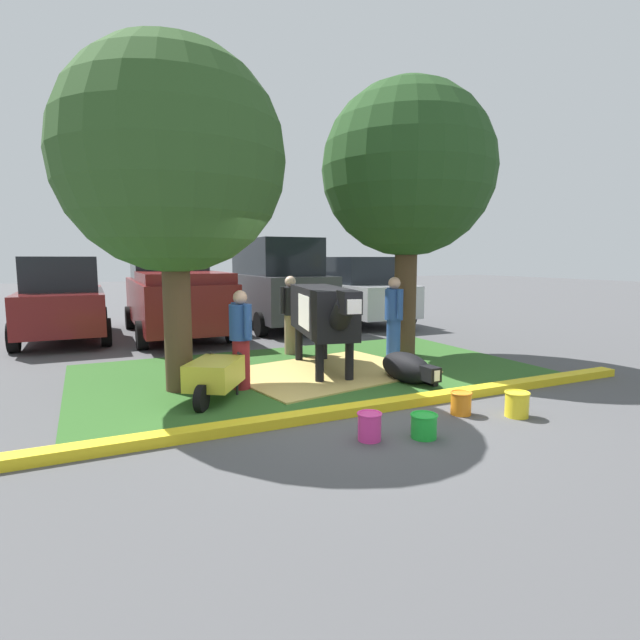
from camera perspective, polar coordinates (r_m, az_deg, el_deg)
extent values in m
plane|color=#4C4C4F|center=(6.77, 2.54, -9.90)|extent=(80.00, 80.00, 0.00)
cube|color=#2D5B23|center=(8.77, -1.15, -5.87)|extent=(7.78, 4.58, 0.02)
cube|color=yellow|center=(6.68, 7.66, -9.65)|extent=(8.98, 0.24, 0.12)
cube|color=tan|center=(8.61, 0.87, -6.01)|extent=(3.59, 2.95, 0.04)
cylinder|color=#4C3823|center=(7.60, -16.10, 0.40)|extent=(0.40, 0.40, 2.26)
sphere|color=#2D5123|center=(7.69, -16.71, 17.43)|extent=(3.26, 3.26, 3.26)
cylinder|color=#4C3823|center=(10.10, 9.79, 2.94)|extent=(0.44, 0.44, 2.53)
sphere|color=#23471E|center=(10.22, 10.09, 16.74)|extent=(3.37, 3.37, 3.37)
cube|color=black|center=(8.60, 0.22, 1.14)|extent=(1.17, 2.40, 0.80)
cube|color=white|center=(8.46, 0.46, 1.04)|extent=(0.89, 1.03, 0.56)
cylinder|color=black|center=(7.31, 2.66, 0.86)|extent=(0.45, 0.69, 0.58)
cube|color=black|center=(6.99, 3.39, 2.05)|extent=(0.35, 0.49, 0.32)
cube|color=white|center=(6.80, 3.87, 1.56)|extent=(0.22, 0.16, 0.20)
cylinder|color=black|center=(7.96, 3.40, -4.78)|extent=(0.14, 0.14, 0.68)
cylinder|color=black|center=(7.83, -0.05, -4.95)|extent=(0.14, 0.14, 0.68)
cylinder|color=black|center=(9.59, 0.44, -2.71)|extent=(0.14, 0.14, 0.68)
cylinder|color=black|center=(9.49, -2.44, -2.83)|extent=(0.14, 0.14, 0.68)
cylinder|color=black|center=(9.79, -1.42, 0.40)|extent=(0.06, 0.06, 0.70)
ellipsoid|color=black|center=(8.10, 9.85, -5.40)|extent=(0.52, 1.12, 0.48)
cube|color=black|center=(7.64, 12.61, -6.07)|extent=(0.21, 0.29, 0.22)
cube|color=silver|center=(7.55, 13.20, -6.24)|extent=(0.10, 0.06, 0.16)
cylinder|color=black|center=(7.99, 12.39, -6.96)|extent=(0.11, 0.35, 0.10)
cylinder|color=maroon|center=(7.58, -9.05, -5.12)|extent=(0.26, 0.26, 0.77)
cylinder|color=#23478C|center=(7.47, -9.15, -0.23)|extent=(0.34, 0.34, 0.53)
sphere|color=tan|center=(7.43, -9.20, 2.60)|extent=(0.21, 0.21, 0.21)
cylinder|color=#23478C|center=(7.66, -9.85, 0.14)|extent=(0.09, 0.09, 0.50)
cylinder|color=#23478C|center=(7.27, -8.41, -0.21)|extent=(0.09, 0.09, 0.50)
cylinder|color=#23478C|center=(9.45, 8.44, -2.47)|extent=(0.26, 0.26, 0.84)
cylinder|color=#23478C|center=(9.36, 8.52, 1.78)|extent=(0.34, 0.34, 0.57)
sphere|color=tan|center=(9.33, 8.57, 4.23)|extent=(0.23, 0.23, 0.23)
cylinder|color=#23478C|center=(9.16, 9.13, 1.84)|extent=(0.09, 0.09, 0.55)
cylinder|color=#23478C|center=(9.56, 7.95, 2.07)|extent=(0.09, 0.09, 0.55)
cylinder|color=#9E7F5B|center=(10.21, -3.39, -1.72)|extent=(0.26, 0.26, 0.83)
cylinder|color=black|center=(10.12, -3.42, 2.20)|extent=(0.34, 0.34, 0.57)
sphere|color=beige|center=(10.10, -3.44, 4.45)|extent=(0.22, 0.22, 0.22)
cylinder|color=black|center=(10.26, -2.49, 2.43)|extent=(0.09, 0.09, 0.54)
cylinder|color=black|center=(9.98, -4.38, 2.29)|extent=(0.09, 0.09, 0.54)
cube|color=gold|center=(7.04, -12.04, -6.01)|extent=(1.00, 1.08, 0.36)
cylinder|color=black|center=(6.65, -13.49, -8.81)|extent=(0.28, 0.35, 0.36)
cylinder|color=black|center=(7.31, -9.53, -7.72)|extent=(0.04, 0.04, 0.24)
cylinder|color=black|center=(7.46, -12.78, -7.51)|extent=(0.04, 0.04, 0.24)
cylinder|color=black|center=(7.55, -8.79, -4.12)|extent=(0.33, 0.46, 0.23)
cylinder|color=black|center=(7.69, -11.94, -3.99)|extent=(0.33, 0.46, 0.23)
cylinder|color=#EA3893|center=(5.56, 5.72, -12.15)|extent=(0.26, 0.26, 0.30)
torus|color=#EA3893|center=(5.51, 5.74, -10.68)|extent=(0.28, 0.28, 0.02)
cylinder|color=green|center=(5.73, 11.87, -11.90)|extent=(0.28, 0.28, 0.26)
torus|color=green|center=(5.68, 11.91, -10.66)|extent=(0.31, 0.31, 0.02)
cylinder|color=orange|center=(6.64, 15.93, -9.25)|extent=(0.26, 0.26, 0.28)
torus|color=orange|center=(6.60, 15.97, -8.07)|extent=(0.28, 0.28, 0.02)
cylinder|color=yellow|center=(6.78, 21.74, -9.05)|extent=(0.29, 0.29, 0.31)
torus|color=yellow|center=(6.74, 21.80, -7.79)|extent=(0.31, 0.31, 0.02)
cube|color=maroon|center=(13.57, -27.48, 1.20)|extent=(1.85, 4.42, 0.90)
cube|color=black|center=(13.52, -27.69, 4.78)|extent=(1.61, 2.22, 0.80)
cylinder|color=black|center=(15.11, -30.56, -0.18)|extent=(0.23, 0.64, 0.64)
cylinder|color=black|center=(15.03, -23.73, 0.17)|extent=(0.23, 0.64, 0.64)
cylinder|color=black|center=(12.29, -31.83, -1.73)|extent=(0.23, 0.64, 0.64)
cylinder|color=black|center=(12.19, -23.42, -1.30)|extent=(0.23, 0.64, 0.64)
cube|color=maroon|center=(13.23, -16.33, 2.02)|extent=(2.06, 5.42, 1.10)
cube|color=black|center=(14.12, -17.06, 6.57)|extent=(1.86, 1.82, 1.00)
cube|color=maroon|center=(11.99, -15.56, 4.76)|extent=(1.93, 2.72, 0.24)
cylinder|color=black|center=(14.92, -21.07, 0.25)|extent=(0.23, 0.64, 0.64)
cylinder|color=black|center=(15.18, -13.52, 0.64)|extent=(0.23, 0.64, 0.64)
cylinder|color=black|center=(11.45, -19.86, -1.65)|extent=(0.23, 0.64, 0.64)
cylinder|color=black|center=(11.78, -10.13, -1.09)|extent=(0.23, 0.64, 0.64)
cube|color=#3D3D42|center=(14.29, -5.10, 2.84)|extent=(1.95, 4.62, 1.20)
cube|color=black|center=(14.25, -5.15, 7.25)|extent=(1.71, 3.22, 1.00)
cylinder|color=black|center=(15.48, -10.27, 0.85)|extent=(0.23, 0.64, 0.64)
cylinder|color=black|center=(16.07, -3.70, 1.18)|extent=(0.23, 0.64, 0.64)
cylinder|color=black|center=(12.63, -6.83, -0.48)|extent=(0.23, 0.64, 0.64)
cylinder|color=black|center=(13.34, 0.95, -0.03)|extent=(0.23, 0.64, 0.64)
cube|color=silver|center=(15.25, 4.25, 2.55)|extent=(1.85, 4.42, 0.90)
cube|color=black|center=(15.20, 4.28, 5.74)|extent=(1.61, 2.22, 0.80)
cylinder|color=black|center=(16.16, -1.03, 1.22)|extent=(0.23, 0.64, 0.64)
cylinder|color=black|center=(16.97, 4.54, 1.48)|extent=(0.23, 0.64, 0.64)
cylinder|color=black|center=(13.61, 3.85, 0.10)|extent=(0.23, 0.64, 0.64)
cylinder|color=black|center=(14.56, 10.07, 0.46)|extent=(0.23, 0.64, 0.64)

